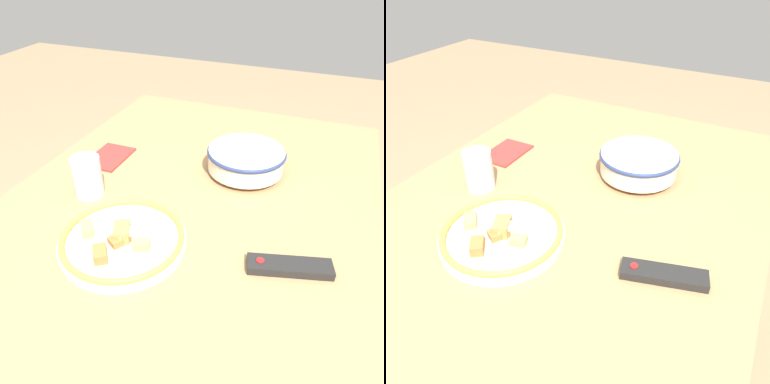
% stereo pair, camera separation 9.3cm
% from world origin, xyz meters
% --- Properties ---
extents(dining_table, '(1.53, 0.96, 0.78)m').
position_xyz_m(dining_table, '(0.00, 0.00, 0.70)').
color(dining_table, tan).
rests_on(dining_table, ground_plane).
extents(noodle_bowl, '(0.23, 0.23, 0.08)m').
position_xyz_m(noodle_bowl, '(-0.29, 0.10, 0.82)').
color(noodle_bowl, silver).
rests_on(noodle_bowl, dining_table).
extents(food_plate, '(0.29, 0.29, 0.05)m').
position_xyz_m(food_plate, '(0.12, -0.08, 0.79)').
color(food_plate, silver).
rests_on(food_plate, dining_table).
extents(tv_remote, '(0.09, 0.19, 0.02)m').
position_xyz_m(tv_remote, '(0.06, 0.29, 0.79)').
color(tv_remote, black).
rests_on(tv_remote, dining_table).
extents(drinking_glass, '(0.08, 0.08, 0.11)m').
position_xyz_m(drinking_glass, '(-0.03, -0.26, 0.83)').
color(drinking_glass, silver).
rests_on(drinking_glass, dining_table).
extents(folded_napkin, '(0.16, 0.11, 0.01)m').
position_xyz_m(folded_napkin, '(-0.22, -0.32, 0.78)').
color(folded_napkin, '#B2332D').
rests_on(folded_napkin, dining_table).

